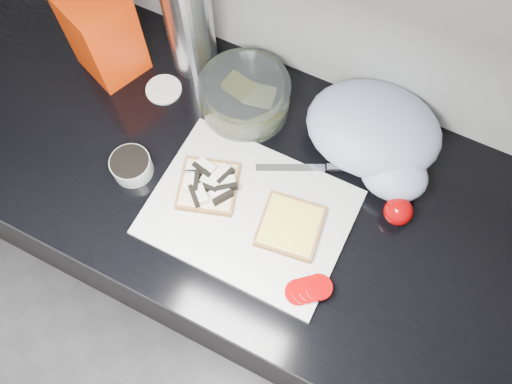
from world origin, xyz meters
TOP-DOWN VIEW (x-y plane):
  - base_cabinet at (0.00, 1.20)m, footprint 3.50×0.60m
  - countertop at (0.00, 1.20)m, footprint 3.50×0.64m
  - cutting_board at (0.05, 1.12)m, footprint 0.40×0.30m
  - bread_left at (-0.05, 1.13)m, footprint 0.16×0.16m
  - bread_right at (0.14, 1.13)m, footprint 0.14×0.14m
  - tomato_slices at (0.22, 1.03)m, footprint 0.09×0.08m
  - knife at (0.14, 1.28)m, footprint 0.20×0.11m
  - seed_tub at (-0.22, 1.10)m, footprint 0.09×0.09m
  - tub_lid at (-0.27, 1.31)m, footprint 0.09×0.09m
  - glass_bowl at (-0.08, 1.35)m, footprint 0.20×0.20m
  - bread_bag at (-0.41, 1.32)m, footprint 0.17×0.16m
  - steel_canister at (-0.24, 1.41)m, footprint 0.10×0.10m
  - grocery_bag at (0.22, 1.38)m, footprint 0.31×0.27m
  - whole_tomatoes at (0.32, 1.25)m, footprint 0.06×0.06m

SIDE VIEW (x-z plane):
  - base_cabinet at x=0.00m, z-range 0.00..0.86m
  - countertop at x=0.00m, z-range 0.86..0.90m
  - tub_lid at x=-0.27m, z-range 0.90..0.91m
  - cutting_board at x=0.05m, z-range 0.90..0.91m
  - knife at x=0.14m, z-range 0.91..0.92m
  - bread_right at x=0.14m, z-range 0.91..0.93m
  - tomato_slices at x=0.22m, z-range 0.91..0.93m
  - seed_tub at x=-0.22m, z-range 0.90..0.95m
  - bread_left at x=-0.05m, z-range 0.91..0.94m
  - whole_tomatoes at x=0.32m, z-range 0.90..0.96m
  - glass_bowl at x=-0.08m, z-range 0.90..0.98m
  - grocery_bag at x=0.22m, z-range 0.90..1.02m
  - bread_bag at x=-0.41m, z-range 0.90..1.11m
  - steel_canister at x=-0.24m, z-range 0.90..1.15m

